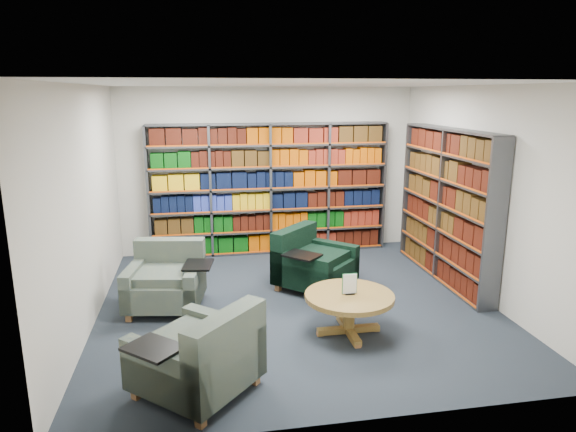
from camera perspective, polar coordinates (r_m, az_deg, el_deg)
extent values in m
cube|color=black|center=(6.82, 0.90, -9.82)|extent=(5.00, 5.00, 0.01)
cube|color=white|center=(6.26, 1.00, 14.49)|extent=(5.00, 5.00, 0.01)
cube|color=beige|center=(8.83, -2.20, 5.07)|extent=(5.00, 0.01, 2.80)
cube|color=beige|center=(4.05, 7.83, -5.34)|extent=(5.00, 0.01, 2.80)
cube|color=beige|center=(6.41, -21.59, 0.87)|extent=(0.01, 5.00, 2.80)
cube|color=beige|center=(7.30, 20.65, 2.40)|extent=(0.01, 5.00, 2.80)
cube|color=#47494F|center=(8.72, -2.03, 2.96)|extent=(4.00, 0.28, 2.20)
cube|color=silver|center=(8.84, -2.15, 3.11)|extent=(4.00, 0.02, 2.20)
cube|color=#D84C0A|center=(8.59, -1.90, 2.81)|extent=(4.00, 0.01, 2.20)
cube|color=maroon|center=(8.93, -1.98, -2.86)|extent=(3.88, 0.21, 0.29)
cube|color=#3D260B|center=(8.84, -2.00, -0.58)|extent=(3.88, 0.21, 0.29)
cube|color=black|center=(8.75, -2.02, 1.75)|extent=(3.88, 0.21, 0.29)
cube|color=orange|center=(8.69, -2.04, 4.12)|extent=(3.88, 0.21, 0.29)
cube|color=#043C08|center=(8.63, -2.06, 6.52)|extent=(3.88, 0.21, 0.29)
cube|color=#350E06|center=(8.60, -2.08, 8.94)|extent=(3.88, 0.21, 0.29)
cube|color=#47494F|center=(7.79, 17.20, 1.07)|extent=(0.28, 2.50, 2.20)
cube|color=silver|center=(7.85, 18.05, 1.10)|extent=(0.02, 2.50, 2.20)
cube|color=#D84C0A|center=(7.73, 16.35, 1.04)|extent=(0.02, 2.50, 2.20)
cube|color=#3D260B|center=(8.03, 16.74, -5.36)|extent=(0.21, 2.38, 0.29)
cube|color=#3D260B|center=(7.92, 16.92, -2.85)|extent=(0.21, 2.38, 0.29)
cube|color=#350E06|center=(7.83, 17.11, -0.28)|extent=(0.21, 2.38, 0.29)
cube|color=#3D260B|center=(7.75, 17.29, 2.36)|extent=(0.21, 2.38, 0.29)
cube|color=#3D260B|center=(7.69, 17.49, 5.03)|extent=(0.21, 2.38, 0.29)
cube|color=#350E06|center=(7.65, 17.68, 7.75)|extent=(0.21, 2.38, 0.29)
cube|color=#092138|center=(6.78, -13.44, -7.91)|extent=(1.05, 1.05, 0.32)
cube|color=#092138|center=(7.04, -12.90, -5.34)|extent=(0.93, 0.35, 0.73)
cube|color=#092138|center=(6.85, -16.63, -7.18)|extent=(0.29, 0.92, 0.48)
cube|color=#092138|center=(6.68, -10.24, -7.35)|extent=(0.29, 0.92, 0.48)
cube|color=black|center=(6.54, -9.97, -5.37)|extent=(0.41, 0.50, 0.03)
cube|color=brown|center=(6.63, -17.26, -10.68)|extent=(0.08, 0.08, 0.10)
cube|color=brown|center=(6.45, -10.78, -10.96)|extent=(0.08, 0.08, 0.10)
cube|color=brown|center=(7.29, -15.59, -8.31)|extent=(0.08, 0.08, 0.10)
cube|color=brown|center=(7.13, -9.72, -8.48)|extent=(0.08, 0.08, 0.10)
cube|color=black|center=(7.28, 3.06, -6.02)|extent=(1.30, 1.30, 0.33)
cube|color=black|center=(7.39, 0.69, -4.02)|extent=(0.79, 0.80, 0.74)
cube|color=black|center=(6.94, 1.41, -6.29)|extent=(0.76, 0.74, 0.49)
cube|color=black|center=(7.57, 4.58, -4.61)|extent=(0.76, 0.74, 0.49)
cube|color=black|center=(6.78, 1.56, -4.38)|extent=(0.56, 0.56, 0.03)
cube|color=brown|center=(6.87, 4.14, -9.17)|extent=(0.10, 0.10, 0.10)
cube|color=brown|center=(7.49, 7.04, -7.27)|extent=(0.10, 0.10, 0.10)
cube|color=brown|center=(7.25, -1.10, -7.90)|extent=(0.10, 0.10, 0.10)
cube|color=brown|center=(7.84, 2.08, -6.22)|extent=(0.10, 0.10, 0.10)
cube|color=#092138|center=(4.98, -10.17, -15.92)|extent=(1.32, 1.32, 0.33)
cube|color=#092138|center=(4.67, -6.85, -15.02)|extent=(0.78, 0.83, 0.75)
cube|color=#092138|center=(5.20, -7.21, -13.42)|extent=(0.79, 0.74, 0.50)
cube|color=#092138|center=(4.70, -13.58, -16.88)|extent=(0.79, 0.74, 0.50)
cube|color=black|center=(4.57, -14.72, -13.99)|extent=(0.58, 0.57, 0.03)
cube|color=brown|center=(5.56, -10.37, -15.16)|extent=(0.10, 0.10, 0.10)
cube|color=brown|center=(5.11, -16.49, -18.34)|extent=(0.10, 0.10, 0.10)
cube|color=brown|center=(5.13, -3.69, -17.58)|extent=(0.10, 0.10, 0.10)
cube|color=brown|center=(4.63, -9.68, -21.55)|extent=(0.10, 0.10, 0.10)
cylinder|color=olive|center=(5.93, 6.84, -8.87)|extent=(1.02, 1.02, 0.06)
cylinder|color=olive|center=(6.02, 6.77, -10.86)|extent=(0.14, 0.14, 0.41)
cube|color=olive|center=(6.09, 6.73, -12.41)|extent=(0.73, 0.09, 0.07)
cube|color=olive|center=(6.09, 6.73, -12.41)|extent=(0.09, 0.73, 0.07)
cube|color=black|center=(5.91, 6.84, -8.57)|extent=(0.11, 0.06, 0.01)
cube|color=white|center=(5.87, 6.88, -7.49)|extent=(0.16, 0.01, 0.23)
cube|color=#145926|center=(5.88, 6.85, -7.46)|extent=(0.18, 0.00, 0.24)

